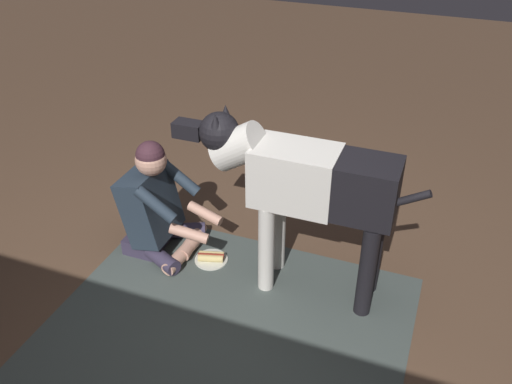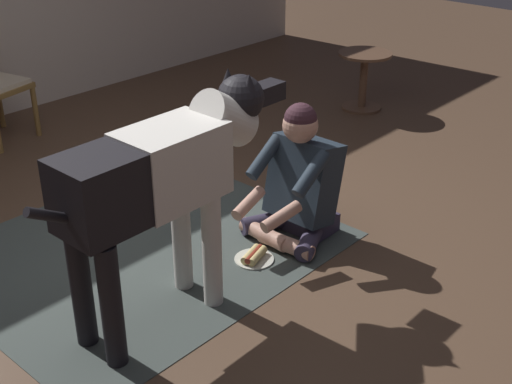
{
  "view_description": "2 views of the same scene",
  "coord_description": "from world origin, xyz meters",
  "px_view_note": "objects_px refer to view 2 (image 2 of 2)",
  "views": [
    {
      "loc": [
        -1.02,
        2.18,
        2.47
      ],
      "look_at": [
        -0.03,
        -0.39,
        0.72
      ],
      "focal_mm": 38.09,
      "sensor_mm": 36.0,
      "label": 1
    },
    {
      "loc": [
        -2.2,
        -2.79,
        2.19
      ],
      "look_at": [
        0.11,
        -0.7,
        0.61
      ],
      "focal_mm": 48.46,
      "sensor_mm": 36.0,
      "label": 2
    }
  ],
  "objects_px": {
    "person_sitting_on_floor": "(298,184)",
    "hot_dog_on_plate": "(254,256)",
    "large_dog": "(164,176)",
    "round_side_table": "(364,75)"
  },
  "relations": [
    {
      "from": "person_sitting_on_floor",
      "to": "large_dog",
      "type": "distance_m",
      "value": 1.12
    },
    {
      "from": "person_sitting_on_floor",
      "to": "round_side_table",
      "type": "distance_m",
      "value": 2.41
    },
    {
      "from": "hot_dog_on_plate",
      "to": "person_sitting_on_floor",
      "type": "bearing_deg",
      "value": 0.3
    },
    {
      "from": "person_sitting_on_floor",
      "to": "hot_dog_on_plate",
      "type": "relative_size",
      "value": 3.69
    },
    {
      "from": "person_sitting_on_floor",
      "to": "large_dog",
      "type": "relative_size",
      "value": 0.55
    },
    {
      "from": "large_dog",
      "to": "hot_dog_on_plate",
      "type": "relative_size",
      "value": 6.71
    },
    {
      "from": "round_side_table",
      "to": "person_sitting_on_floor",
      "type": "bearing_deg",
      "value": -155.23
    },
    {
      "from": "person_sitting_on_floor",
      "to": "hot_dog_on_plate",
      "type": "xyz_separation_m",
      "value": [
        -0.4,
        -0.0,
        -0.33
      ]
    },
    {
      "from": "person_sitting_on_floor",
      "to": "large_dog",
      "type": "height_order",
      "value": "large_dog"
    },
    {
      "from": "large_dog",
      "to": "hot_dog_on_plate",
      "type": "distance_m",
      "value": 0.99
    }
  ]
}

